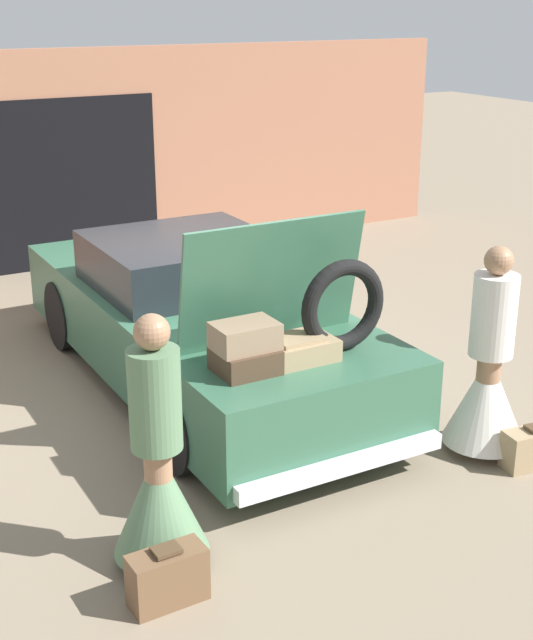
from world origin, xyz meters
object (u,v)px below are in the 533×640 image
at_px(person_left, 159,479).
at_px(person_right, 488,381).
at_px(car, 198,320).
at_px(suitcase_beside_left_person, 168,577).

xyz_separation_m(person_left, person_right, (2.81, 0.14, -0.00)).
bearing_deg(person_left, car, 148.56).
relative_size(car, suitcase_beside_left_person, 10.27).
relative_size(person_left, suitcase_beside_left_person, 3.57).
bearing_deg(car, person_right, -58.49).
relative_size(car, person_right, 2.88).
height_order(car, person_left, car).
distance_m(person_right, suitcase_beside_left_person, 3.02).
bearing_deg(car, person_left, -120.01).
xyz_separation_m(car, person_left, (-1.41, -2.43, -0.02)).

